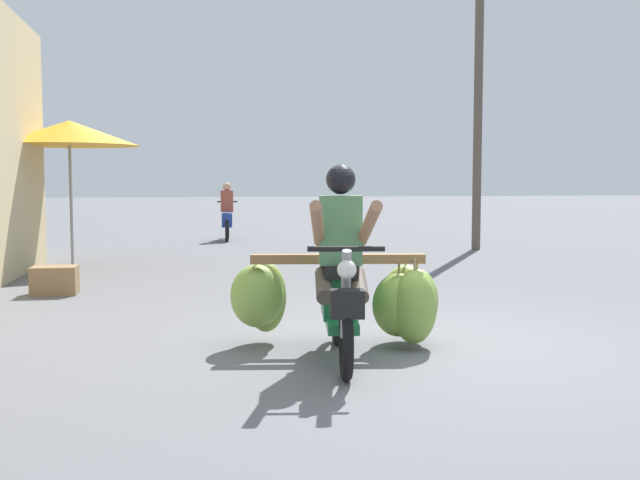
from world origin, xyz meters
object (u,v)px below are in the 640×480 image
motorbike_distant_ahead_left (227,217)px  utility_pole (478,96)px  motorbike_main_loaded (353,293)px  produce_crate (55,280)px  market_umbrella_near_shop (69,133)px

motorbike_distant_ahead_left → utility_pole: (5.04, -3.31, 2.62)m
motorbike_distant_ahead_left → motorbike_main_loaded: bearing=-87.6°
motorbike_distant_ahead_left → produce_crate: motorbike_distant_ahead_left is taller
motorbike_distant_ahead_left → utility_pole: utility_pole is taller
market_umbrella_near_shop → utility_pole: (7.91, 1.59, 0.94)m
market_umbrella_near_shop → produce_crate: (0.29, -3.44, -2.07)m
market_umbrella_near_shop → utility_pole: 8.13m
utility_pole → motorbike_main_loaded: bearing=-117.4°
motorbike_main_loaded → motorbike_distant_ahead_left: (-0.50, 12.05, 0.08)m
motorbike_distant_ahead_left → market_umbrella_near_shop: size_ratio=0.66×
motorbike_distant_ahead_left → produce_crate: 8.74m
motorbike_main_loaded → utility_pole: utility_pole is taller
produce_crate → motorbike_main_loaded: bearing=-50.2°
produce_crate → utility_pole: 9.62m
utility_pole → motorbike_distant_ahead_left: bearing=146.7°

